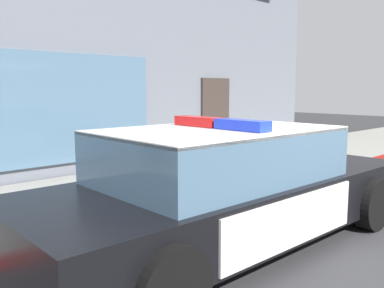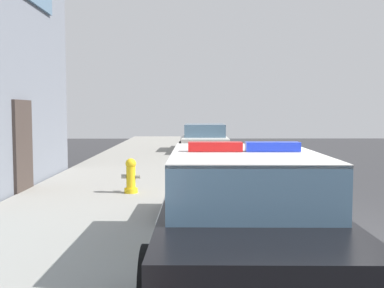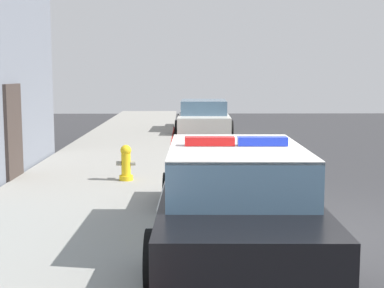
{
  "view_description": "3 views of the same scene",
  "coord_description": "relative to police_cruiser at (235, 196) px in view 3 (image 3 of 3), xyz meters",
  "views": [
    {
      "loc": [
        -4.54,
        -1.96,
        1.82
      ],
      "look_at": [
        -0.55,
        2.27,
        1.04
      ],
      "focal_mm": 38.47,
      "sensor_mm": 36.0,
      "label": 1
    },
    {
      "loc": [
        -6.56,
        1.87,
        1.87
      ],
      "look_at": [
        1.02,
        1.78,
        1.31
      ],
      "focal_mm": 42.48,
      "sensor_mm": 36.0,
      "label": 2
    },
    {
      "loc": [
        -8.31,
        1.87,
        2.31
      ],
      "look_at": [
        1.13,
        1.72,
        1.11
      ],
      "focal_mm": 52.06,
      "sensor_mm": 36.0,
      "label": 3
    }
  ],
  "objects": [
    {
      "name": "sidewalk",
      "position": [
        1.01,
        2.64,
        -0.61
      ],
      "size": [
        48.0,
        3.12,
        0.15
      ],
      "primitive_type": "cube",
      "color": "gray",
      "rests_on": "ground"
    },
    {
      "name": "car_down_street",
      "position": [
        14.25,
        -0.1,
        -0.05
      ],
      "size": [
        4.69,
        2.19,
        1.29
      ],
      "rotation": [
        0.0,
        0.0,
        -0.02
      ],
      "color": "silver",
      "rests_on": "ground"
    },
    {
      "name": "curb_red_paint",
      "position": [
        1.01,
        1.07,
        -0.61
      ],
      "size": [
        28.8,
        0.04,
        0.14
      ],
      "primitive_type": "cube",
      "color": "maroon",
      "rests_on": "ground"
    },
    {
      "name": "fire_hydrant",
      "position": [
        3.89,
        1.85,
        -0.18
      ],
      "size": [
        0.34,
        0.39,
        0.73
      ],
      "color": "gold",
      "rests_on": "sidewalk"
    },
    {
      "name": "ground",
      "position": [
        1.01,
        -1.19,
        -0.68
      ],
      "size": [
        48.0,
        48.0,
        0.0
      ],
      "primitive_type": "plane",
      "color": "#303033"
    },
    {
      "name": "police_cruiser",
      "position": [
        0.0,
        0.0,
        0.0
      ],
      "size": [
        5.15,
        2.2,
        1.49
      ],
      "rotation": [
        0.0,
        0.0,
        -0.02
      ],
      "color": "black",
      "rests_on": "ground"
    }
  ]
}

